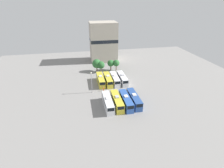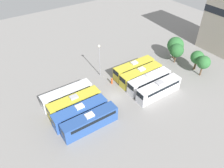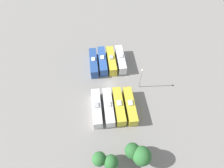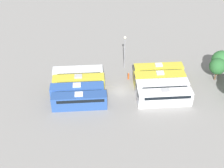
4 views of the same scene
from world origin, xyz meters
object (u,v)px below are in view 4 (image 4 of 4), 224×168
bus_6 (162,87)px  tree_1 (218,66)px  bus_2 (78,91)px  bus_1 (79,82)px  bus_0 (78,74)px  tree_0 (221,60)px  bus_7 (165,97)px  bus_3 (80,100)px  worker_person (128,76)px  light_pole (125,47)px  bus_5 (160,79)px  bus_4 (158,71)px

bus_6 → tree_1: tree_1 is taller
bus_2 → bus_1: bearing=175.0°
bus_0 → tree_0: 32.08m
bus_6 → bus_7: size_ratio=1.00×
bus_3 → bus_0: bearing=-177.6°
bus_0 → bus_1: same height
bus_2 → worker_person: bus_2 is taller
bus_0 → light_pole: bearing=111.7°
bus_6 → bus_7: bearing=-1.7°
bus_3 → bus_6: size_ratio=1.00×
bus_5 → bus_6: bearing=-0.7°
bus_2 → bus_0: bearing=179.5°
worker_person → tree_1: 19.65m
bus_5 → bus_7: 6.23m
tree_0 → light_pole: bearing=-101.7°
bus_0 → bus_4: (0.07, 17.97, 0.00)m
worker_person → tree_1: size_ratio=0.32×
bus_4 → light_pole: (-4.34, -7.22, 3.90)m
bus_0 → bus_1: (3.16, 0.21, 0.00)m
light_pole → bus_4: bearing=59.0°
light_pole → tree_0: size_ratio=1.37×
bus_7 → worker_person: bus_7 is taller
bus_5 → worker_person: 7.12m
bus_0 → bus_6: bearing=70.8°
bus_2 → bus_3: bearing=8.4°
bus_1 → tree_1: bearing=92.3°
bus_6 → tree_0: size_ratio=1.78×
bus_0 → tree_1: tree_1 is taller
bus_2 → worker_person: 12.78m
bus_1 → light_pole: 13.48m
bus_1 → bus_5: bearing=90.0°
tree_0 → bus_2: bearing=-79.3°
bus_6 → light_pole: (-10.40, -6.87, 3.90)m
bus_6 → bus_2: bearing=-89.8°
bus_2 → bus_7: (3.21, 17.59, 0.00)m
bus_2 → bus_4: bearing=108.8°
bus_0 → bus_5: same height
bus_0 → bus_5: 17.95m
bus_7 → bus_6: bearing=178.3°
bus_0 → bus_2: size_ratio=1.00×
bus_5 → light_pole: (-7.44, -6.91, 3.90)m
bus_1 → bus_2: (3.03, -0.26, 0.00)m
bus_6 → bus_7: (3.27, -0.10, 0.00)m
light_pole → tree_0: 21.77m
bus_1 → bus_3: size_ratio=1.00×
tree_1 → bus_1: bearing=-87.7°
bus_2 → tree_0: tree_0 is taller
bus_3 → bus_4: same height
bus_0 → bus_4: bearing=89.8°
bus_4 → tree_0: (0.06, 14.03, 2.17)m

